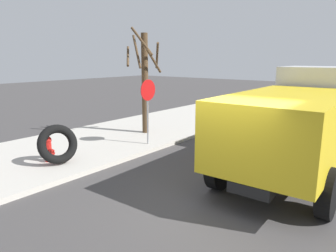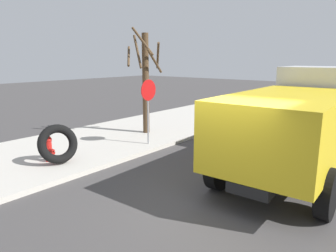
{
  "view_description": "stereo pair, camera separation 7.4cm",
  "coord_description": "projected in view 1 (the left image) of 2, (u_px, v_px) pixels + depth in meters",
  "views": [
    {
      "loc": [
        -5.71,
        -3.08,
        3.27
      ],
      "look_at": [
        1.65,
        2.78,
        1.24
      ],
      "focal_mm": 33.44,
      "sensor_mm": 36.0,
      "label": 1
    },
    {
      "loc": [
        -5.66,
        -3.14,
        3.27
      ],
      "look_at": [
        1.65,
        2.78,
        1.24
      ],
      "focal_mm": 33.44,
      "sensor_mm": 36.0,
      "label": 2
    }
  ],
  "objects": [
    {
      "name": "stop_sign",
      "position": [
        148.0,
        100.0,
        11.32
      ],
      "size": [
        0.76,
        0.08,
        2.39
      ],
      "color": "gray",
      "rests_on": "sidewalk_curb"
    },
    {
      "name": "bare_tree",
      "position": [
        145.0,
        79.0,
        12.99
      ],
      "size": [
        1.8,
        1.8,
        4.34
      ],
      "color": "#4C3823",
      "rests_on": "sidewalk_curb"
    },
    {
      "name": "fire_hydrant",
      "position": [
        48.0,
        148.0,
        9.6
      ],
      "size": [
        0.24,
        0.55,
        0.8
      ],
      "color": "red",
      "rests_on": "sidewalk_curb"
    },
    {
      "name": "loose_tire",
      "position": [
        58.0,
        144.0,
        9.36
      ],
      "size": [
        1.3,
        0.87,
        1.22
      ],
      "primitive_type": "torus",
      "rotation": [
        1.28,
        0.0,
        -0.25
      ],
      "color": "black",
      "rests_on": "sidewalk_curb"
    },
    {
      "name": "dump_truck_yellow",
      "position": [
        301.0,
        118.0,
        8.91
      ],
      "size": [
        7.06,
        2.94,
        3.0
      ],
      "color": "gold",
      "rests_on": "ground"
    },
    {
      "name": "sidewalk_curb",
      "position": [
        55.0,
        152.0,
        10.88
      ],
      "size": [
        36.0,
        5.0,
        0.15
      ],
      "primitive_type": "cube",
      "color": "#BCB7AD",
      "rests_on": "ground"
    },
    {
      "name": "ground_plane",
      "position": [
        220.0,
        209.0,
        6.93
      ],
      "size": [
        80.0,
        80.0,
        0.0
      ],
      "primitive_type": "plane",
      "color": "#423F3F"
    }
  ]
}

